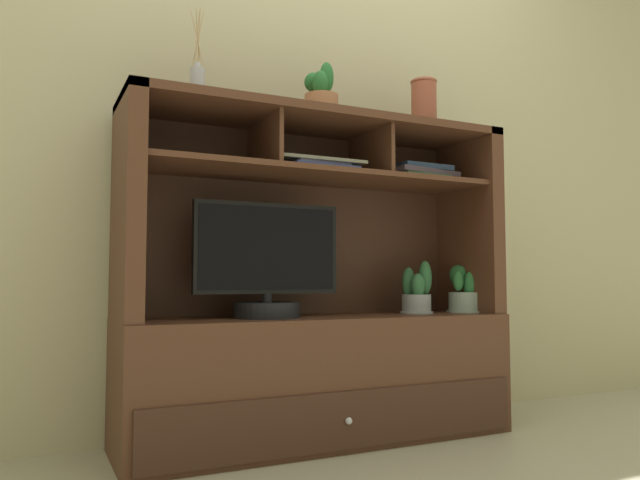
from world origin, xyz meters
name	(u,v)px	position (x,y,z in m)	size (l,w,h in m)	color
floor_plane	(320,443)	(0.00, 0.00, -0.01)	(6.00, 6.00, 0.02)	tan
back_wall	(296,86)	(0.00, 0.24, 1.40)	(6.00, 0.02, 2.80)	tan
media_console	(319,334)	(0.00, 0.01, 0.39)	(1.46, 0.44, 1.21)	#4B2B1B
tv_monitor	(267,270)	(-0.22, -0.02, 0.63)	(0.54, 0.24, 0.41)	black
potted_orchid	(417,294)	(0.44, 0.01, 0.53)	(0.14, 0.14, 0.21)	gray
potted_fern	(464,294)	(0.66, -0.02, 0.53)	(0.16, 0.16, 0.20)	gray
magazine_stack_left	(315,166)	(-0.03, -0.03, 1.01)	(0.35, 0.24, 0.04)	#35447E
magazine_stack_centre	(416,176)	(0.47, 0.04, 1.02)	(0.37, 0.26, 0.07)	beige
diffuser_bottle	(197,84)	(-0.47, 0.00, 1.27)	(0.05, 0.05, 0.33)	#B6B5BB
potted_succulent	(321,97)	(0.00, -0.01, 1.28)	(0.15, 0.15, 0.22)	#AD6D47
ceramic_vase	(424,105)	(0.47, -0.01, 1.31)	(0.11, 0.11, 0.21)	brown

